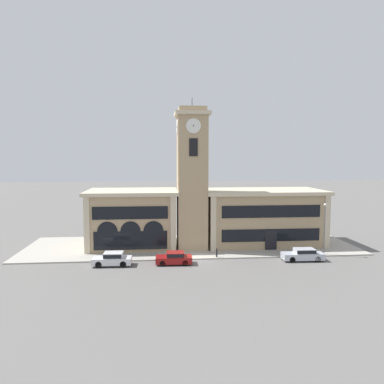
{
  "coord_description": "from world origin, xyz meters",
  "views": [
    {
      "loc": [
        -4.45,
        -42.64,
        11.85
      ],
      "look_at": [
        -0.18,
        3.43,
        7.68
      ],
      "focal_mm": 35.0,
      "sensor_mm": 36.0,
      "label": 1
    }
  ],
  "objects_px": {
    "parked_car_far": "(303,254)",
    "bollard": "(217,253)",
    "street_lamp": "(325,221)",
    "parked_car_mid": "(174,258)",
    "parked_car_near": "(112,259)"
  },
  "relations": [
    {
      "from": "parked_car_far",
      "to": "bollard",
      "type": "distance_m",
      "value": 10.05
    },
    {
      "from": "parked_car_mid",
      "to": "bollard",
      "type": "relative_size",
      "value": 3.86
    },
    {
      "from": "street_lamp",
      "to": "bollard",
      "type": "distance_m",
      "value": 13.71
    },
    {
      "from": "parked_car_far",
      "to": "street_lamp",
      "type": "height_order",
      "value": "street_lamp"
    },
    {
      "from": "street_lamp",
      "to": "bollard",
      "type": "relative_size",
      "value": 5.92
    },
    {
      "from": "parked_car_mid",
      "to": "street_lamp",
      "type": "height_order",
      "value": "street_lamp"
    },
    {
      "from": "parked_car_mid",
      "to": "parked_car_far",
      "type": "distance_m",
      "value": 14.98
    },
    {
      "from": "parked_car_near",
      "to": "street_lamp",
      "type": "height_order",
      "value": "street_lamp"
    },
    {
      "from": "parked_car_far",
      "to": "bollard",
      "type": "bearing_deg",
      "value": -9.14
    },
    {
      "from": "street_lamp",
      "to": "bollard",
      "type": "xyz_separation_m",
      "value": [
        -13.24,
        -0.05,
        -3.55
      ]
    },
    {
      "from": "parked_car_far",
      "to": "street_lamp",
      "type": "distance_m",
      "value": 5.25
    },
    {
      "from": "street_lamp",
      "to": "parked_car_far",
      "type": "bearing_deg",
      "value": -149.38
    },
    {
      "from": "parked_car_near",
      "to": "parked_car_mid",
      "type": "height_order",
      "value": "parked_car_near"
    },
    {
      "from": "parked_car_near",
      "to": "parked_car_far",
      "type": "relative_size",
      "value": 0.9
    },
    {
      "from": "bollard",
      "to": "parked_car_near",
      "type": "bearing_deg",
      "value": -170.75
    }
  ]
}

